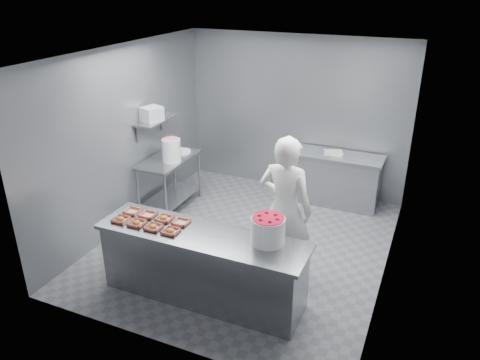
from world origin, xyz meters
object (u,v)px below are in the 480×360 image
(strawberry_tub, at_px, (268,229))
(glaze_bucket, at_px, (171,150))
(tray_4, at_px, (132,211))
(tray_7, at_px, (181,222))
(tray_1, at_px, (137,223))
(back_counter, at_px, (337,179))
(prep_table, at_px, (170,175))
(tray_2, at_px, (153,227))
(tray_0, at_px, (121,219))
(tray_3, at_px, (171,231))
(tray_5, at_px, (148,215))
(tray_6, at_px, (164,218))
(worker, at_px, (285,209))
(service_counter, at_px, (203,266))
(appliance, at_px, (152,114))

(strawberry_tub, distance_m, glaze_bucket, 2.89)
(tray_4, xyz_separation_m, tray_7, (0.72, 0.00, 0.00))
(tray_1, bearing_deg, back_counter, 62.86)
(prep_table, height_order, glaze_bucket, glaze_bucket)
(tray_2, relative_size, glaze_bucket, 0.41)
(tray_7, bearing_deg, tray_2, -135.30)
(tray_0, relative_size, tray_2, 1.00)
(tray_3, distance_m, strawberry_tub, 1.17)
(tray_3, bearing_deg, tray_5, 153.24)
(tray_6, bearing_deg, tray_4, 180.00)
(tray_4, height_order, tray_7, same)
(glaze_bucket, bearing_deg, tray_7, -55.80)
(tray_3, distance_m, tray_6, 0.34)
(tray_0, bearing_deg, strawberry_tub, 8.02)
(tray_0, xyz_separation_m, tray_7, (0.72, 0.24, -0.00))
(strawberry_tub, bearing_deg, tray_1, -170.80)
(back_counter, distance_m, worker, 2.45)
(tray_1, bearing_deg, tray_6, 45.06)
(service_counter, xyz_separation_m, worker, (0.75, 0.87, 0.52))
(tray_0, xyz_separation_m, tray_2, (0.48, 0.00, 0.00))
(tray_3, relative_size, glaze_bucket, 0.41)
(back_counter, distance_m, tray_5, 3.60)
(prep_table, relative_size, tray_5, 6.40)
(tray_7, xyz_separation_m, strawberry_tub, (1.13, 0.02, 0.15))
(back_counter, relative_size, worker, 0.77)
(tray_6, bearing_deg, strawberry_tub, 0.84)
(tray_7, distance_m, worker, 1.32)
(tray_0, bearing_deg, tray_1, 0.00)
(tray_0, relative_size, strawberry_tub, 0.48)
(tray_2, xyz_separation_m, tray_4, (-0.48, 0.24, -0.00))
(back_counter, relative_size, tray_0, 8.01)
(back_counter, distance_m, strawberry_tub, 3.17)
(tray_4, bearing_deg, tray_3, -18.54)
(tray_7, bearing_deg, back_counter, 68.31)
(back_counter, bearing_deg, tray_6, -115.43)
(tray_6, height_order, worker, worker)
(back_counter, bearing_deg, tray_4, -122.12)
(tray_3, xyz_separation_m, worker, (1.09, 0.99, 0.05))
(tray_1, height_order, tray_6, same)
(tray_1, xyz_separation_m, tray_4, (-0.24, 0.24, -0.00))
(strawberry_tub, bearing_deg, tray_4, -179.38)
(tray_3, bearing_deg, service_counter, 19.07)
(appliance, bearing_deg, tray_1, -43.77)
(worker, bearing_deg, service_counter, 53.33)
(tray_3, relative_size, appliance, 0.62)
(appliance, bearing_deg, tray_4, -46.89)
(tray_6, relative_size, appliance, 0.62)
(tray_4, bearing_deg, back_counter, 57.88)
(service_counter, distance_m, tray_4, 1.17)
(tray_3, relative_size, tray_6, 1.00)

